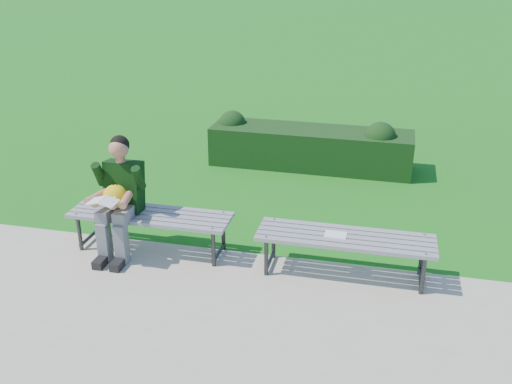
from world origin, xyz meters
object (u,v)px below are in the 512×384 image
at_px(bench_left, 150,218).
at_px(bench_right, 345,241).
at_px(paper_sheet, 336,235).
at_px(hedge, 311,146).
at_px(seated_boy, 119,194).

bearing_deg(bench_left, bench_right, -1.37).
height_order(bench_right, paper_sheet, bench_right).
xyz_separation_m(bench_right, paper_sheet, (-0.10, 0.00, 0.06)).
bearing_deg(bench_right, paper_sheet, 180.00).
bearing_deg(hedge, bench_left, -113.11).
distance_m(hedge, paper_sheet, 3.27).
height_order(bench_left, bench_right, same).
relative_size(bench_left, paper_sheet, 8.02).
bearing_deg(hedge, seated_boy, -116.87).
bearing_deg(bench_left, hedge, 66.89).
xyz_separation_m(hedge, seated_boy, (-1.64, -3.24, 0.38)).
distance_m(bench_left, seated_boy, 0.43).
height_order(seated_boy, paper_sheet, seated_boy).
relative_size(bench_left, bench_right, 1.00).
bearing_deg(bench_left, seated_boy, -162.02).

